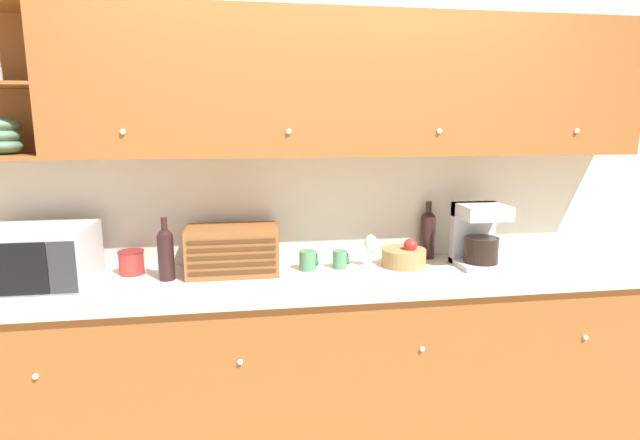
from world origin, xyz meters
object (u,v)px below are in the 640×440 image
object	(u,v)px
wine_glass	(371,245)
mug_blue_second	(340,259)
coffee_maker	(478,235)
mug	(308,260)
storage_canister	(131,262)
second_wine_bottle	(166,252)
fruit_basket	(404,257)
microwave	(35,258)
wine_bottle	(428,232)
bread_box	(232,250)

from	to	relation	value
wine_glass	mug_blue_second	bearing A→B (deg)	-177.78
mug_blue_second	coffee_maker	world-z (taller)	coffee_maker
mug	storage_canister	bearing A→B (deg)	175.94
mug	second_wine_bottle	bearing A→B (deg)	-175.19
second_wine_bottle	fruit_basket	bearing A→B (deg)	2.38
microwave	coffee_maker	world-z (taller)	coffee_maker
storage_canister	wine_bottle	world-z (taller)	wine_bottle
second_wine_bottle	coffee_maker	xyz separation A→B (m)	(1.67, 0.00, 0.03)
microwave	storage_canister	bearing A→B (deg)	22.82
mug	fruit_basket	world-z (taller)	fruit_basket
wine_glass	wine_bottle	xyz separation A→B (m)	(0.38, 0.13, 0.03)
storage_canister	wine_bottle	bearing A→B (deg)	2.71
fruit_basket	wine_bottle	bearing A→B (deg)	38.75
microwave	fruit_basket	bearing A→B (deg)	2.88
mug_blue_second	coffee_maker	xyz separation A→B (m)	(0.76, -0.07, 0.12)
mug	wine_glass	bearing A→B (deg)	2.33
mug	fruit_basket	xyz separation A→B (m)	(0.53, -0.01, 0.00)
wine_glass	coffee_maker	xyz separation A→B (m)	(0.59, -0.07, 0.05)
bread_box	mug	xyz separation A→B (m)	(0.40, -0.01, -0.07)
bread_box	coffee_maker	distance (m)	1.34
wine_glass	second_wine_bottle	bearing A→B (deg)	-175.99
mug	wine_glass	size ratio (longest dim) A/B	0.59
fruit_basket	wine_bottle	xyz separation A→B (m)	(0.19, 0.15, 0.10)
microwave	second_wine_bottle	xyz separation A→B (m)	(0.59, 0.04, -0.00)
fruit_basket	bread_box	bearing A→B (deg)	179.08
second_wine_bottle	wine_bottle	size ratio (longest dim) A/B	0.95
microwave	mug	bearing A→B (deg)	4.42
second_wine_bottle	mug	world-z (taller)	second_wine_bottle
second_wine_bottle	fruit_basket	size ratio (longest dim) A/B	1.32
mug	coffee_maker	distance (m)	0.95
coffee_maker	storage_canister	bearing A→B (deg)	176.20
second_wine_bottle	fruit_basket	xyz separation A→B (m)	(1.26, 0.05, -0.09)
mug	coffee_maker	xyz separation A→B (m)	(0.94, -0.06, 0.12)
second_wine_bottle	storage_canister	bearing A→B (deg)	147.03
bread_box	fruit_basket	xyz separation A→B (m)	(0.93, -0.01, -0.07)
wine_glass	microwave	bearing A→B (deg)	-176.01
microwave	coffee_maker	xyz separation A→B (m)	(2.26, 0.04, 0.02)
wine_bottle	coffee_maker	distance (m)	0.30
second_wine_bottle	fruit_basket	world-z (taller)	second_wine_bottle
microwave	mug_blue_second	bearing A→B (deg)	4.19
storage_canister	fruit_basket	distance (m)	1.46
fruit_basket	wine_bottle	world-z (taller)	wine_bottle
bread_box	wine_glass	size ratio (longest dim) A/B	2.62
coffee_maker	wine_bottle	bearing A→B (deg)	136.95
second_wine_bottle	coffee_maker	distance (m)	1.67
wine_glass	fruit_basket	bearing A→B (deg)	-7.11
storage_canister	wine_glass	bearing A→B (deg)	-2.32
storage_canister	wine_glass	world-z (taller)	wine_glass
microwave	coffee_maker	size ratio (longest dim) A/B	1.50
bread_box	fruit_basket	distance (m)	0.94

